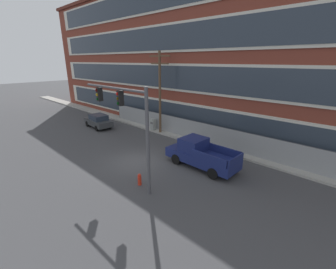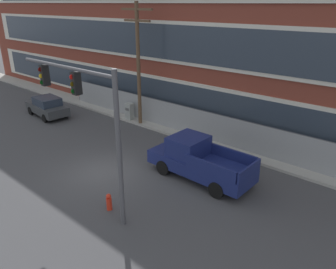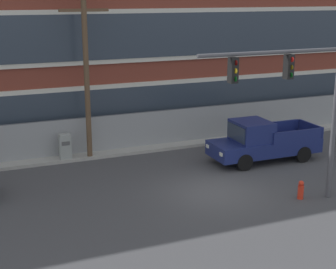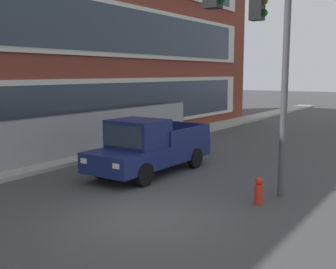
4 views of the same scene
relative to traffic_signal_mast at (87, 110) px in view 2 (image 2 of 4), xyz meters
name	(u,v)px [view 2 (image 2 of 4)]	position (x,y,z in m)	size (l,w,h in m)	color
ground_plane	(104,172)	(-2.30, 2.27, -4.50)	(160.00, 160.00, 0.00)	#424244
sidewalk_building_side	(185,134)	(-2.30, 9.27, -4.42)	(80.00, 1.71, 0.16)	#9E9B93
brick_mill_building	(213,10)	(-4.63, 15.55, 3.33)	(53.41, 11.46, 15.65)	brown
chain_link_fence	(193,123)	(-1.65, 9.31, -3.48)	(25.61, 0.06, 2.01)	gray
traffic_signal_mast	(87,110)	(0.00, 0.00, 0.00)	(6.14, 0.43, 6.31)	#4C4C51
pickup_truck_navy	(198,160)	(1.80, 5.06, -3.53)	(5.60, 2.17, 2.09)	navy
sedan_dark_grey	(47,106)	(-12.97, 5.29, -3.70)	(4.33, 2.16, 1.56)	#383A3D
utility_pole_near_corner	(138,60)	(-5.98, 8.65, 0.25)	(2.77, 0.26, 8.48)	brown
electrical_cabinet	(129,112)	(-7.19, 8.72, -3.80)	(0.56, 0.46, 1.41)	#939993
fire_hydrant	(109,202)	(0.57, 0.25, -4.12)	(0.24, 0.24, 0.78)	red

